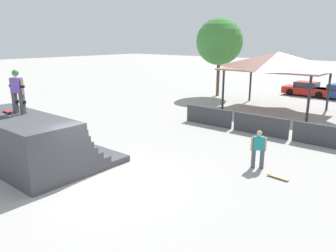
{
  "coord_description": "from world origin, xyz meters",
  "views": [
    {
      "loc": [
        8.81,
        -6.77,
        4.97
      ],
      "look_at": [
        -0.51,
        4.35,
        1.14
      ],
      "focal_mm": 35.0,
      "sensor_mm": 36.0,
      "label": 1
    }
  ],
  "objects_px": {
    "skater_on_deck": "(17,89)",
    "parked_car_red": "(307,89)",
    "skateboard_on_ground": "(277,177)",
    "skateboard_on_deck": "(8,111)",
    "bystander_walking": "(258,147)",
    "tree_beside_pavilion": "(219,42)"
  },
  "relations": [
    {
      "from": "skateboard_on_deck",
      "to": "skateboard_on_ground",
      "type": "bearing_deg",
      "value": 36.84
    },
    {
      "from": "skater_on_deck",
      "to": "tree_beside_pavilion",
      "type": "bearing_deg",
      "value": 78.31
    },
    {
      "from": "skateboard_on_deck",
      "to": "skateboard_on_ground",
      "type": "xyz_separation_m",
      "value": [
        9.33,
        5.4,
        -2.07
      ]
    },
    {
      "from": "tree_beside_pavilion",
      "to": "skater_on_deck",
      "type": "bearing_deg",
      "value": -81.98
    },
    {
      "from": "bystander_walking",
      "to": "parked_car_red",
      "type": "relative_size",
      "value": 0.37
    },
    {
      "from": "bystander_walking",
      "to": "parked_car_red",
      "type": "xyz_separation_m",
      "value": [
        -4.2,
        19.18,
        -0.26
      ]
    },
    {
      "from": "skateboard_on_deck",
      "to": "tree_beside_pavilion",
      "type": "xyz_separation_m",
      "value": [
        -2.24,
        19.96,
        2.68
      ]
    },
    {
      "from": "skateboard_on_ground",
      "to": "skateboard_on_deck",
      "type": "bearing_deg",
      "value": 35.16
    },
    {
      "from": "bystander_walking",
      "to": "parked_car_red",
      "type": "distance_m",
      "value": 19.64
    },
    {
      "from": "parked_car_red",
      "to": "skateboard_on_deck",
      "type": "bearing_deg",
      "value": -98.35
    },
    {
      "from": "skater_on_deck",
      "to": "skateboard_on_ground",
      "type": "height_order",
      "value": "skater_on_deck"
    },
    {
      "from": "bystander_walking",
      "to": "parked_car_red",
      "type": "bearing_deg",
      "value": -112.05
    },
    {
      "from": "tree_beside_pavilion",
      "to": "bystander_walking",
      "type": "bearing_deg",
      "value": -53.2
    },
    {
      "from": "skater_on_deck",
      "to": "parked_car_red",
      "type": "height_order",
      "value": "skater_on_deck"
    },
    {
      "from": "skateboard_on_deck",
      "to": "parked_car_red",
      "type": "relative_size",
      "value": 0.18
    },
    {
      "from": "skater_on_deck",
      "to": "parked_car_red",
      "type": "relative_size",
      "value": 0.42
    },
    {
      "from": "skater_on_deck",
      "to": "skateboard_on_ground",
      "type": "distance_m",
      "value": 10.64
    },
    {
      "from": "bystander_walking",
      "to": "skateboard_on_ground",
      "type": "relative_size",
      "value": 1.89
    },
    {
      "from": "skateboard_on_ground",
      "to": "tree_beside_pavilion",
      "type": "distance_m",
      "value": 19.2
    },
    {
      "from": "skateboard_on_ground",
      "to": "parked_car_red",
      "type": "relative_size",
      "value": 0.2
    },
    {
      "from": "parked_car_red",
      "to": "skateboard_on_ground",
      "type": "bearing_deg",
      "value": -74.12
    },
    {
      "from": "skater_on_deck",
      "to": "skateboard_on_ground",
      "type": "bearing_deg",
      "value": 10.67
    }
  ]
}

